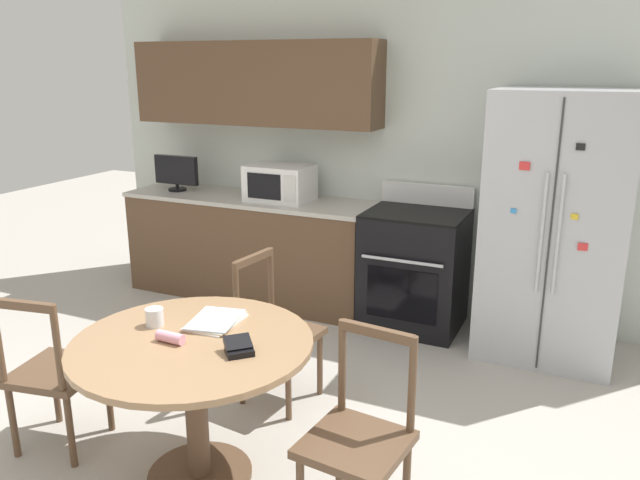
{
  "coord_description": "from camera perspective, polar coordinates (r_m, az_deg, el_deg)",
  "views": [
    {
      "loc": [
        1.63,
        -2.22,
        2.01
      ],
      "look_at": [
        0.09,
        1.15,
        0.95
      ],
      "focal_mm": 35.0,
      "sensor_mm": 36.0,
      "label": 1
    }
  ],
  "objects": [
    {
      "name": "wallet",
      "position": [
        2.87,
        -7.44,
        -9.72
      ],
      "size": [
        0.17,
        0.17,
        0.07
      ],
      "color": "black",
      "rests_on": "dining_table"
    },
    {
      "name": "refrigerator",
      "position": [
        4.56,
        20.66,
        1.13
      ],
      "size": [
        0.91,
        0.78,
        1.85
      ],
      "color": "#B2B5BA",
      "rests_on": "ground_plane"
    },
    {
      "name": "countertop_tv",
      "position": [
        5.73,
        -13.0,
        6.11
      ],
      "size": [
        0.43,
        0.16,
        0.31
      ],
      "color": "black",
      "rests_on": "kitchen_counter"
    },
    {
      "name": "dining_chair_far",
      "position": [
        3.82,
        -4.0,
        -8.45
      ],
      "size": [
        0.47,
        0.47,
        0.9
      ],
      "rotation": [
        0.0,
        0.0,
        4.59
      ],
      "color": "brown",
      "rests_on": "ground_plane"
    },
    {
      "name": "mail_stack",
      "position": [
        3.2,
        -9.57,
        -7.31
      ],
      "size": [
        0.28,
        0.34,
        0.02
      ],
      "color": "white",
      "rests_on": "dining_table"
    },
    {
      "name": "dining_table",
      "position": [
        3.1,
        -11.46,
        -11.54
      ],
      "size": [
        1.15,
        1.15,
        0.75
      ],
      "color": "#997551",
      "rests_on": "ground_plane"
    },
    {
      "name": "folded_napkin",
      "position": [
        3.03,
        -13.53,
        -8.65
      ],
      "size": [
        0.14,
        0.06,
        0.05
      ],
      "color": "pink",
      "rests_on": "dining_table"
    },
    {
      "name": "dining_chair_left",
      "position": [
        3.63,
        -23.14,
        -11.13
      ],
      "size": [
        0.49,
        0.49,
        0.9
      ],
      "rotation": [
        0.0,
        0.0,
        6.46
      ],
      "color": "brown",
      "rests_on": "ground_plane"
    },
    {
      "name": "candle_glass",
      "position": [
        3.23,
        -14.88,
        -6.93
      ],
      "size": [
        0.09,
        0.09,
        0.09
      ],
      "color": "silver",
      "rests_on": "dining_table"
    },
    {
      "name": "ground_plane",
      "position": [
        3.41,
        -10.07,
        -20.44
      ],
      "size": [
        14.0,
        14.0,
        0.0
      ],
      "primitive_type": "plane",
      "color": "#B2ADA3"
    },
    {
      "name": "oven_range",
      "position": [
        4.9,
        8.64,
        -2.57
      ],
      "size": [
        0.74,
        0.68,
        1.08
      ],
      "color": "black",
      "rests_on": "ground_plane"
    },
    {
      "name": "back_wall",
      "position": [
        5.21,
        2.74,
        9.74
      ],
      "size": [
        5.2,
        0.44,
        2.6
      ],
      "color": "silver",
      "rests_on": "ground_plane"
    },
    {
      "name": "microwave",
      "position": [
        5.19,
        -3.68,
        5.24
      ],
      "size": [
        0.52,
        0.38,
        0.3
      ],
      "color": "white",
      "rests_on": "kitchen_counter"
    },
    {
      "name": "dining_chair_right",
      "position": [
        2.84,
        3.54,
        -17.79
      ],
      "size": [
        0.46,
        0.46,
        0.9
      ],
      "rotation": [
        0.0,
        0.0,
        3.03
      ],
      "color": "brown",
      "rests_on": "ground_plane"
    },
    {
      "name": "kitchen_counter",
      "position": [
        5.5,
        -6.34,
        -0.62
      ],
      "size": [
        2.22,
        0.64,
        0.9
      ],
      "color": "brown",
      "rests_on": "ground_plane"
    }
  ]
}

